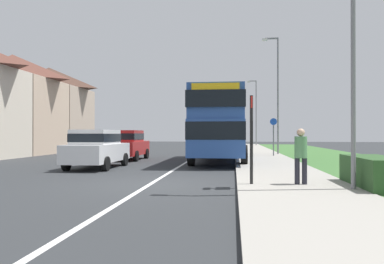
% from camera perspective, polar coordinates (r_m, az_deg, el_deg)
% --- Properties ---
extents(ground_plane, '(120.00, 120.00, 0.00)m').
position_cam_1_polar(ground_plane, '(11.37, -6.41, -7.98)').
color(ground_plane, '#2D3033').
extents(lane_marking_centre, '(0.14, 60.00, 0.01)m').
position_cam_1_polar(lane_marking_centre, '(19.21, -1.09, -4.81)').
color(lane_marking_centre, silver).
rests_on(lane_marking_centre, ground_plane).
extents(pavement_near_side, '(3.20, 68.00, 0.12)m').
position_cam_1_polar(pavement_near_side, '(17.13, 12.13, -5.17)').
color(pavement_near_side, '#9E998E').
rests_on(pavement_near_side, ground_plane).
extents(grass_verge_seaward, '(6.00, 68.00, 0.08)m').
position_cam_1_polar(grass_verge_seaward, '(18.07, 25.88, -4.95)').
color(grass_verge_seaward, '#3D6B33').
rests_on(grass_verge_seaward, ground_plane).
extents(roadside_hedge, '(1.10, 2.78, 0.90)m').
position_cam_1_polar(roadside_hedge, '(11.17, 26.41, -5.76)').
color(roadside_hedge, '#2D5128').
rests_on(roadside_hedge, ground_plane).
extents(double_decker_bus, '(2.80, 9.64, 3.70)m').
position_cam_1_polar(double_decker_bus, '(20.16, 4.28, 1.49)').
color(double_decker_bus, '#284C93').
rests_on(double_decker_bus, ground_plane).
extents(parked_car_white, '(1.89, 4.19, 1.70)m').
position_cam_1_polar(parked_car_white, '(16.87, -14.45, -2.29)').
color(parked_car_white, silver).
rests_on(parked_car_white, ground_plane).
extents(parked_car_red, '(1.98, 3.95, 1.72)m').
position_cam_1_polar(parked_car_red, '(21.85, -10.11, -1.80)').
color(parked_car_red, '#B21E1E').
rests_on(parked_car_red, ground_plane).
extents(pedestrian_at_stop, '(0.34, 0.34, 1.67)m').
position_cam_1_polar(pedestrian_at_stop, '(10.72, 16.43, -3.20)').
color(pedestrian_at_stop, '#23232D').
rests_on(pedestrian_at_stop, ground_plane).
extents(bus_stop_sign, '(0.09, 0.52, 2.60)m').
position_cam_1_polar(bus_stop_sign, '(10.48, 9.15, -0.19)').
color(bus_stop_sign, black).
rests_on(bus_stop_sign, ground_plane).
extents(cycle_route_sign, '(0.44, 0.08, 2.52)m').
position_cam_1_polar(cycle_route_sign, '(24.29, 12.46, -0.49)').
color(cycle_route_sign, slate).
rests_on(cycle_route_sign, ground_plane).
extents(street_lamp_near, '(1.14, 0.20, 7.84)m').
position_cam_1_polar(street_lamp_near, '(10.64, 23.07, 15.83)').
color(street_lamp_near, slate).
rests_on(street_lamp_near, ground_plane).
extents(street_lamp_mid, '(1.14, 0.20, 8.24)m').
position_cam_1_polar(street_lamp_mid, '(26.61, 12.91, 6.55)').
color(street_lamp_mid, slate).
rests_on(street_lamp_mid, ground_plane).
extents(street_lamp_far, '(1.14, 0.20, 7.99)m').
position_cam_1_polar(street_lamp_far, '(45.65, 9.74, 3.54)').
color(street_lamp_far, slate).
rests_on(street_lamp_far, ground_plane).
extents(house_terrace_far_side, '(6.49, 16.55, 7.51)m').
position_cam_1_polar(house_terrace_far_side, '(31.01, -25.99, 3.88)').
color(house_terrace_far_side, beige).
rests_on(house_terrace_far_side, ground_plane).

